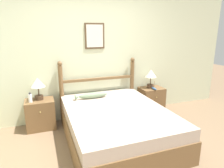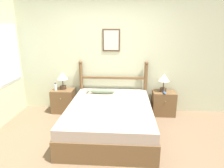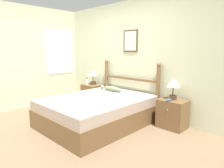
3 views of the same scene
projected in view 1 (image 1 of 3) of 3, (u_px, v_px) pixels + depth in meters
ground_plane at (126, 162)px, 2.75m from camera, size 16.00×16.00×0.00m
wall_back at (92, 56)px, 3.99m from camera, size 6.40×0.08×2.55m
bed at (116, 124)px, 3.29m from camera, size 1.58×2.06×0.53m
headboard at (99, 86)px, 4.08m from camera, size 1.59×0.09×1.21m
nightstand_left at (41, 114)px, 3.66m from camera, size 0.50×0.41×0.54m
nightstand_right at (151, 100)px, 4.44m from camera, size 0.50×0.41×0.54m
table_lamp_left at (38, 85)px, 3.56m from camera, size 0.25×0.25×0.40m
table_lamp_right at (151, 75)px, 4.31m from camera, size 0.25×0.25×0.40m
bottle at (30, 98)px, 3.47m from camera, size 0.06×0.06×0.18m
model_boat at (154, 88)px, 4.24m from camera, size 0.06×0.18×0.18m
fish_pillow at (92, 95)px, 3.71m from camera, size 0.61×0.12×0.11m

